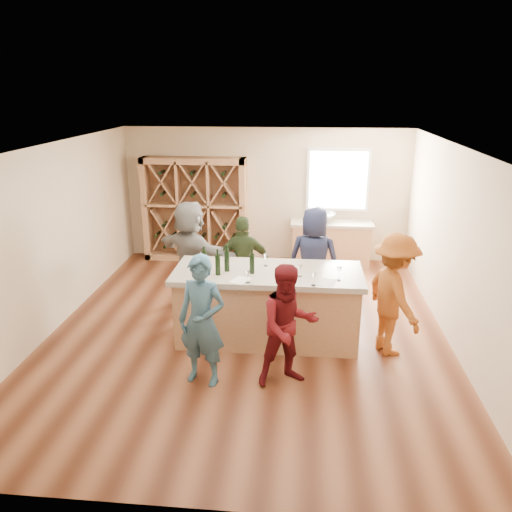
# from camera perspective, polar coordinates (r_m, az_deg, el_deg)

# --- Properties ---
(floor) EXTENTS (6.00, 7.00, 0.10)m
(floor) POSITION_cam_1_polar(r_m,az_deg,el_deg) (7.88, -0.87, -8.73)
(floor) COLOR brown
(floor) RESTS_ON ground
(ceiling) EXTENTS (6.00, 7.00, 0.10)m
(ceiling) POSITION_cam_1_polar(r_m,az_deg,el_deg) (7.02, -0.99, 12.73)
(ceiling) COLOR white
(ceiling) RESTS_ON ground
(wall_back) EXTENTS (6.00, 0.10, 2.80)m
(wall_back) POSITION_cam_1_polar(r_m,az_deg,el_deg) (10.75, 1.16, 7.06)
(wall_back) COLOR beige
(wall_back) RESTS_ON ground
(wall_front) EXTENTS (6.00, 0.10, 2.80)m
(wall_front) POSITION_cam_1_polar(r_m,az_deg,el_deg) (4.12, -6.50, -13.63)
(wall_front) COLOR beige
(wall_front) RESTS_ON ground
(wall_left) EXTENTS (0.10, 7.00, 2.80)m
(wall_left) POSITION_cam_1_polar(r_m,az_deg,el_deg) (8.22, -22.57, 1.87)
(wall_left) COLOR beige
(wall_left) RESTS_ON ground
(wall_right) EXTENTS (0.10, 7.00, 2.80)m
(wall_right) POSITION_cam_1_polar(r_m,az_deg,el_deg) (7.63, 22.50, 0.62)
(wall_right) COLOR beige
(wall_right) RESTS_ON ground
(window_frame) EXTENTS (1.30, 0.06, 1.30)m
(window_frame) POSITION_cam_1_polar(r_m,az_deg,el_deg) (10.60, 9.35, 8.57)
(window_frame) COLOR white
(window_frame) RESTS_ON wall_back
(window_pane) EXTENTS (1.18, 0.01, 1.18)m
(window_pane) POSITION_cam_1_polar(r_m,az_deg,el_deg) (10.56, 9.36, 8.54)
(window_pane) COLOR white
(window_pane) RESTS_ON wall_back
(wine_rack) EXTENTS (2.20, 0.45, 2.20)m
(wine_rack) POSITION_cam_1_polar(r_m,az_deg,el_deg) (10.75, -6.99, 5.29)
(wine_rack) COLOR #AC7A52
(wine_rack) RESTS_ON floor
(back_counter_base) EXTENTS (1.60, 0.58, 0.86)m
(back_counter_base) POSITION_cam_1_polar(r_m,az_deg,el_deg) (10.64, 8.52, 1.33)
(back_counter_base) COLOR #AC7A52
(back_counter_base) RESTS_ON floor
(back_counter_top) EXTENTS (1.70, 0.62, 0.06)m
(back_counter_top) POSITION_cam_1_polar(r_m,az_deg,el_deg) (10.51, 8.64, 3.72)
(back_counter_top) COLOR #A89E8A
(back_counter_top) RESTS_ON back_counter_base
(sink) EXTENTS (0.54, 0.54, 0.19)m
(sink) POSITION_cam_1_polar(r_m,az_deg,el_deg) (10.47, 7.58, 4.41)
(sink) COLOR silver
(sink) RESTS_ON back_counter_top
(faucet) EXTENTS (0.02, 0.02, 0.30)m
(faucet) POSITION_cam_1_polar(r_m,az_deg,el_deg) (10.63, 7.56, 4.94)
(faucet) COLOR silver
(faucet) RESTS_ON back_counter_top
(tasting_counter_base) EXTENTS (2.60, 1.00, 1.00)m
(tasting_counter_base) POSITION_cam_1_polar(r_m,az_deg,el_deg) (7.40, 1.34, -5.91)
(tasting_counter_base) COLOR #AC7A52
(tasting_counter_base) RESTS_ON floor
(tasting_counter_top) EXTENTS (2.72, 1.12, 0.08)m
(tasting_counter_top) POSITION_cam_1_polar(r_m,az_deg,el_deg) (7.19, 1.37, -2.00)
(tasting_counter_top) COLOR #A89E8A
(tasting_counter_top) RESTS_ON tasting_counter_base
(wine_bottle_a) EXTENTS (0.08, 0.08, 0.30)m
(wine_bottle_a) POSITION_cam_1_polar(r_m,az_deg,el_deg) (7.12, -5.93, -0.69)
(wine_bottle_a) COLOR black
(wine_bottle_a) RESTS_ON tasting_counter_top
(wine_bottle_b) EXTENTS (0.09, 0.09, 0.30)m
(wine_bottle_b) POSITION_cam_1_polar(r_m,az_deg,el_deg) (7.00, -4.39, -1.00)
(wine_bottle_b) COLOR black
(wine_bottle_b) RESTS_ON tasting_counter_top
(wine_bottle_c) EXTENTS (0.10, 0.10, 0.31)m
(wine_bottle_c) POSITION_cam_1_polar(r_m,az_deg,el_deg) (7.13, -3.35, -0.54)
(wine_bottle_c) COLOR black
(wine_bottle_c) RESTS_ON tasting_counter_top
(wine_bottle_e) EXTENTS (0.09, 0.09, 0.29)m
(wine_bottle_e) POSITION_cam_1_polar(r_m,az_deg,el_deg) (7.04, -0.46, -0.89)
(wine_bottle_e) COLOR black
(wine_bottle_e) RESTS_ON tasting_counter_top
(wine_glass_a) EXTENTS (0.08, 0.08, 0.17)m
(wine_glass_a) POSITION_cam_1_polar(r_m,az_deg,el_deg) (6.72, -0.95, -2.38)
(wine_glass_a) COLOR white
(wine_glass_a) RESTS_ON tasting_counter_top
(wine_glass_b) EXTENTS (0.08, 0.08, 0.17)m
(wine_glass_b) POSITION_cam_1_polar(r_m,az_deg,el_deg) (6.74, 3.07, -2.36)
(wine_glass_b) COLOR white
(wine_glass_b) RESTS_ON tasting_counter_top
(wine_glass_c) EXTENTS (0.08, 0.08, 0.17)m
(wine_glass_c) POSITION_cam_1_polar(r_m,az_deg,el_deg) (6.67, 6.60, -2.68)
(wine_glass_c) COLOR white
(wine_glass_c) RESTS_ON tasting_counter_top
(wine_glass_d) EXTENTS (0.08, 0.08, 0.16)m
(wine_glass_d) POSITION_cam_1_polar(r_m,az_deg,el_deg) (6.96, 5.07, -1.74)
(wine_glass_d) COLOR white
(wine_glass_d) RESTS_ON tasting_counter_top
(wine_glass_e) EXTENTS (0.10, 0.10, 0.20)m
(wine_glass_e) POSITION_cam_1_polar(r_m,az_deg,el_deg) (6.89, 9.48, -2.00)
(wine_glass_e) COLOR white
(wine_glass_e) RESTS_ON tasting_counter_top
(tasting_menu_a) EXTENTS (0.30, 0.34, 0.00)m
(tasting_menu_a) POSITION_cam_1_polar(r_m,az_deg,el_deg) (6.84, -1.77, -2.77)
(tasting_menu_a) COLOR white
(tasting_menu_a) RESTS_ON tasting_counter_top
(tasting_menu_b) EXTENTS (0.23, 0.31, 0.00)m
(tasting_menu_b) POSITION_cam_1_polar(r_m,az_deg,el_deg) (6.81, 3.68, -2.89)
(tasting_menu_b) COLOR white
(tasting_menu_b) RESTS_ON tasting_counter_top
(tasting_menu_c) EXTENTS (0.28, 0.32, 0.00)m
(tasting_menu_c) POSITION_cam_1_polar(r_m,az_deg,el_deg) (6.83, 8.22, -3.00)
(tasting_menu_c) COLOR white
(tasting_menu_c) RESTS_ON tasting_counter_top
(person_near_left) EXTENTS (0.71, 0.59, 1.70)m
(person_near_left) POSITION_cam_1_polar(r_m,az_deg,el_deg) (6.25, -6.19, -7.40)
(person_near_left) COLOR #335972
(person_near_left) RESTS_ON floor
(person_near_right) EXTENTS (0.87, 0.67, 1.59)m
(person_near_right) POSITION_cam_1_polar(r_m,az_deg,el_deg) (6.23, 3.73, -7.97)
(person_near_right) COLOR #590F14
(person_near_right) RESTS_ON floor
(person_server) EXTENTS (0.90, 1.24, 1.75)m
(person_server) POSITION_cam_1_polar(r_m,az_deg,el_deg) (7.14, 15.45, -4.30)
(person_server) COLOR #994C19
(person_server) RESTS_ON floor
(person_far_mid) EXTENTS (1.00, 0.60, 1.62)m
(person_far_mid) POSITION_cam_1_polar(r_m,az_deg,el_deg) (8.23, -1.41, -0.94)
(person_far_mid) COLOR #263319
(person_far_mid) RESTS_ON floor
(person_far_right) EXTENTS (0.97, 0.75, 1.77)m
(person_far_right) POSITION_cam_1_polar(r_m,az_deg,el_deg) (8.27, 6.60, -0.44)
(person_far_right) COLOR #191E38
(person_far_right) RESTS_ON floor
(person_far_left) EXTENTS (1.77, 1.42, 1.84)m
(person_far_left) POSITION_cam_1_polar(r_m,az_deg,el_deg) (8.44, -7.44, 0.17)
(person_far_left) COLOR slate
(person_far_left) RESTS_ON floor
(wine_glass_f) EXTENTS (0.07, 0.07, 0.18)m
(wine_glass_f) POSITION_cam_1_polar(r_m,az_deg,el_deg) (7.34, 1.11, -0.49)
(wine_glass_f) COLOR white
(wine_glass_f) RESTS_ON tasting_counter_top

